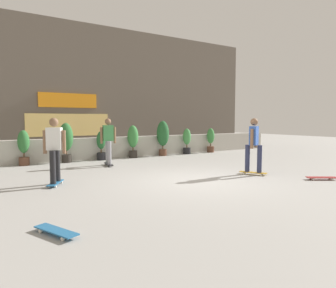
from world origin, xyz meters
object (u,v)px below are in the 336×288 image
(skater_far_right, at_px, (55,148))
(potted_plant_5, at_px, (163,135))
(potted_plant_2, at_px, (66,139))
(skater_foreground, at_px, (108,140))
(skateboard_near_camera, at_px, (56,231))
(potted_plant_6, at_px, (187,140))
(skateboard_aside, at_px, (322,178))
(potted_plant_1, at_px, (24,146))
(potted_plant_4, at_px, (133,139))
(potted_plant_3, at_px, (101,145))
(skater_by_wall_right, at_px, (254,143))
(potted_plant_7, at_px, (211,139))

(skater_far_right, bearing_deg, potted_plant_5, 36.47)
(potted_plant_2, height_order, skater_foreground, skater_foreground)
(skater_foreground, relative_size, skateboard_near_camera, 2.08)
(potted_plant_6, relative_size, skateboard_aside, 1.58)
(potted_plant_2, height_order, potted_plant_6, potted_plant_2)
(skateboard_near_camera, bearing_deg, skater_foreground, 62.97)
(skater_far_right, bearing_deg, potted_plant_1, 93.35)
(skater_foreground, bearing_deg, potted_plant_4, 43.67)
(potted_plant_3, relative_size, skater_by_wall_right, 0.70)
(skateboard_near_camera, bearing_deg, skater_far_right, 78.54)
(potted_plant_5, distance_m, skater_far_right, 6.96)
(skater_foreground, bearing_deg, skateboard_near_camera, -117.03)
(skateboard_aside, bearing_deg, potted_plant_2, 125.35)
(potted_plant_5, bearing_deg, potted_plant_4, 180.00)
(potted_plant_7, distance_m, skateboard_near_camera, 11.91)
(potted_plant_5, distance_m, skateboard_aside, 7.32)
(potted_plant_1, xyz_separation_m, skater_by_wall_right, (5.63, -5.67, 0.24))
(potted_plant_5, xyz_separation_m, potted_plant_7, (2.82, 0.00, -0.28))
(potted_plant_3, distance_m, potted_plant_4, 1.45)
(potted_plant_4, relative_size, skater_foreground, 0.83)
(skater_foreground, xyz_separation_m, skateboard_near_camera, (-3.04, -5.95, -0.88))
(skater_foreground, bearing_deg, skater_by_wall_right, -52.64)
(skater_by_wall_right, bearing_deg, potted_plant_6, 74.66)
(potted_plant_6, bearing_deg, potted_plant_3, 180.00)
(potted_plant_2, relative_size, skateboard_aside, 1.95)
(potted_plant_5, bearing_deg, skater_far_right, -143.53)
(skater_by_wall_right, distance_m, skateboard_near_camera, 6.46)
(potted_plant_6, xyz_separation_m, skateboard_aside, (-0.56, -7.23, -0.60))
(potted_plant_5, height_order, skater_foreground, skater_foreground)
(potted_plant_4, height_order, potted_plant_6, potted_plant_4)
(skater_by_wall_right, bearing_deg, skater_foreground, 127.36)
(potted_plant_4, distance_m, skateboard_near_camera, 9.04)
(potted_plant_3, xyz_separation_m, skateboard_aside, (3.73, -7.23, -0.56))
(potted_plant_6, distance_m, potted_plant_7, 1.47)
(potted_plant_7, xyz_separation_m, skater_by_wall_right, (-3.03, -5.67, 0.28))
(skateboard_near_camera, bearing_deg, skater_by_wall_right, 17.77)
(skater_far_right, bearing_deg, skateboard_aside, -25.85)
(potted_plant_4, distance_m, skateboard_aside, 7.62)
(potted_plant_1, distance_m, skateboard_near_camera, 7.67)
(potted_plant_6, height_order, potted_plant_7, potted_plant_6)
(potted_plant_5, bearing_deg, skateboard_aside, -83.77)
(skateboard_aside, bearing_deg, skater_foreground, 126.11)
(skater_foreground, xyz_separation_m, skateboard_aside, (4.05, -5.55, -0.88))
(potted_plant_6, bearing_deg, potted_plant_4, 180.00)
(potted_plant_2, distance_m, potted_plant_5, 4.34)
(potted_plant_6, height_order, skater_by_wall_right, skater_by_wall_right)
(potted_plant_3, bearing_deg, skateboard_aside, -62.68)
(potted_plant_3, height_order, skater_by_wall_right, skater_by_wall_right)
(potted_plant_2, relative_size, skater_far_right, 0.90)
(potted_plant_6, xyz_separation_m, skateboard_near_camera, (-7.65, -7.63, -0.60))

